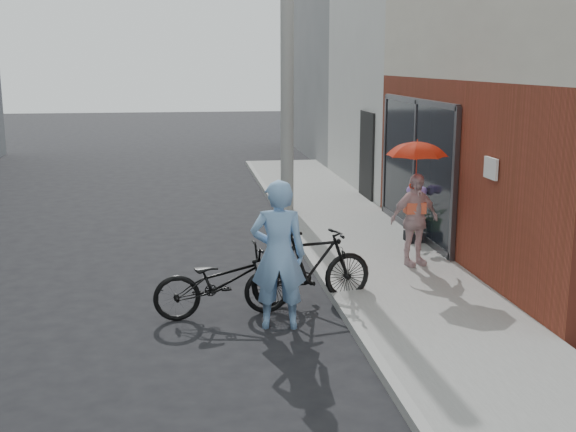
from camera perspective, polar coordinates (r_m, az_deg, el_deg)
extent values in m
plane|color=black|center=(9.93, -1.48, -7.21)|extent=(80.00, 80.00, 0.00)
cube|color=gray|center=(12.18, 7.28, -3.35)|extent=(2.20, 24.00, 0.12)
cube|color=#9E9E99|center=(11.93, 1.89, -3.58)|extent=(0.12, 24.00, 0.12)
cube|color=black|center=(13.63, 10.06, 3.80)|extent=(0.06, 3.80, 2.40)
cube|color=white|center=(10.51, 15.74, 3.65)|extent=(0.04, 0.40, 0.30)
cube|color=silver|center=(20.10, 16.54, 12.22)|extent=(8.00, 6.00, 7.00)
cube|color=slate|center=(26.63, 10.17, 12.36)|extent=(8.00, 8.00, 7.00)
cylinder|color=#9E9E99|center=(15.46, -0.08, 12.90)|extent=(0.28, 0.28, 7.00)
imported|color=#7DABDE|center=(8.93, -0.77, -3.09)|extent=(0.74, 0.53, 1.89)
imported|color=black|center=(9.47, -5.23, -5.22)|extent=(1.85, 0.82, 0.94)
imported|color=black|center=(9.93, 1.90, -4.03)|extent=(1.80, 0.83, 1.05)
imported|color=beige|center=(11.49, 9.95, -0.29)|extent=(0.92, 0.58, 1.47)
imported|color=#ED3D1B|center=(11.31, 10.16, 5.29)|extent=(0.89, 0.89, 0.79)
cube|color=black|center=(13.17, 10.05, -1.59)|extent=(0.37, 0.37, 0.18)
imported|color=#386F2C|center=(13.09, 10.10, -0.08)|extent=(0.48, 0.42, 0.53)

